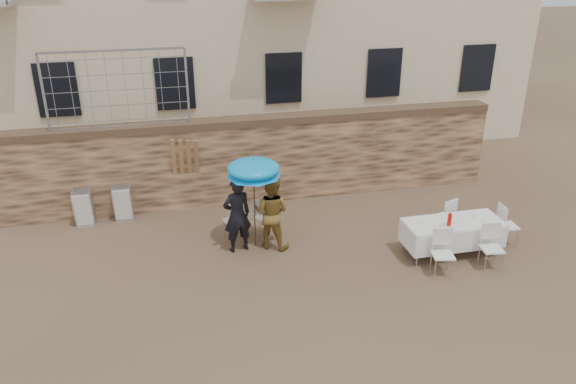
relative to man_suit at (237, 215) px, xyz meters
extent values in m
plane|color=brown|center=(0.67, -2.44, -0.86)|extent=(80.00, 80.00, 0.00)
cube|color=#856142|center=(0.67, 2.56, 0.24)|extent=(13.00, 0.50, 2.20)
imported|color=black|center=(0.00, 0.00, 0.00)|extent=(0.70, 0.54, 1.72)
imported|color=#AF8235|center=(0.75, 0.00, -0.02)|extent=(1.02, 0.96, 1.67)
cylinder|color=#3F3F44|center=(0.40, 0.10, -0.01)|extent=(0.03, 0.03, 1.69)
cone|color=#0994E3|center=(0.40, 0.10, 0.94)|extent=(1.18, 1.18, 0.22)
cube|color=white|center=(4.49, -1.18, -0.11)|extent=(2.10, 0.85, 0.05)
cylinder|color=silver|center=(3.54, -1.53, -0.49)|extent=(0.04, 0.04, 0.74)
cylinder|color=silver|center=(5.44, -1.53, -0.49)|extent=(0.04, 0.04, 0.74)
cylinder|color=silver|center=(3.54, -0.84, -0.49)|extent=(0.04, 0.04, 0.74)
cylinder|color=silver|center=(5.44, -0.84, -0.49)|extent=(0.04, 0.04, 0.74)
cylinder|color=red|center=(4.29, -1.33, 0.05)|extent=(0.09, 0.09, 0.26)
camera|label=1|loc=(-1.37, -10.77, 5.39)|focal=35.00mm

